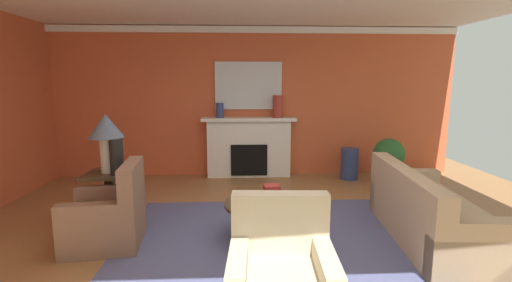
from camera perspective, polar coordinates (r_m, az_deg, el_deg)
name	(u,v)px	position (r m, az deg, el deg)	size (l,w,h in m)	color
ground_plane	(258,237)	(4.58, 0.26, -14.67)	(9.69, 9.69, 0.00)	olive
wall_fireplace	(249,102)	(7.28, -1.06, 6.04)	(8.05, 0.12, 2.89)	#C65633
crown_moulding	(249,30)	(7.25, -1.08, 16.82)	(8.05, 0.08, 0.12)	white
area_rug	(267,238)	(4.55, 1.66, -14.74)	(3.44, 2.69, 0.01)	#4C517A
fireplace	(249,149)	(7.17, -1.11, -1.20)	(1.80, 0.35, 1.16)	white
mantel_mirror	(248,86)	(7.17, -1.18, 8.54)	(1.28, 0.04, 0.91)	silver
sofa	(429,216)	(4.84, 25.18, -10.43)	(1.08, 2.17, 0.85)	tan
armchair_near_window	(109,219)	(4.61, -21.83, -11.08)	(0.87, 0.87, 0.95)	brown
coffee_table	(267,212)	(4.42, 1.68, -10.85)	(1.00, 1.00, 0.45)	#3D2D1E
side_table	(110,195)	(5.17, -21.58, -7.75)	(0.56, 0.56, 0.70)	#3D2D1E
table_lamp	(106,132)	(5.00, -22.15, 1.33)	(0.44, 0.44, 0.75)	beige
vase_mantel_right	(278,107)	(7.06, 3.36, 5.33)	(0.19, 0.19, 0.42)	#9E3328
vase_tall_corner	(349,164)	(7.25, 14.25, -3.42)	(0.33, 0.33, 0.59)	navy
vase_mantel_left	(220,110)	(7.03, -5.62, 4.72)	(0.14, 0.14, 0.29)	navy
vase_on_side_table	(117,157)	(4.89, -20.73, -2.29)	(0.17, 0.17, 0.45)	black
book_red_cover	(277,203)	(4.29, 3.23, -9.53)	(0.26, 0.20, 0.05)	maroon
book_art_folio	(263,201)	(4.20, 1.11, -9.20)	(0.19, 0.15, 0.05)	tan
book_small_novel	(272,187)	(4.52, 2.42, -7.14)	(0.19, 0.16, 0.05)	maroon
potted_plant	(389,157)	(7.08, 19.81, -2.37)	(0.56, 0.56, 0.83)	#BCB29E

